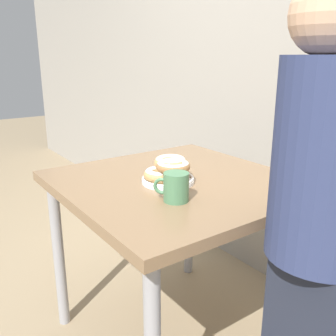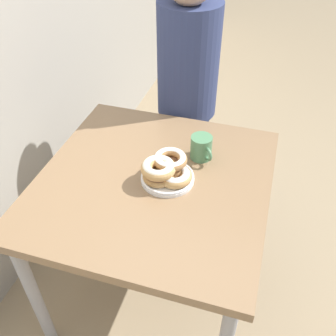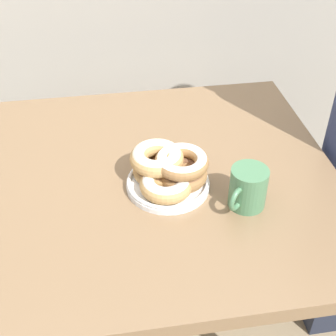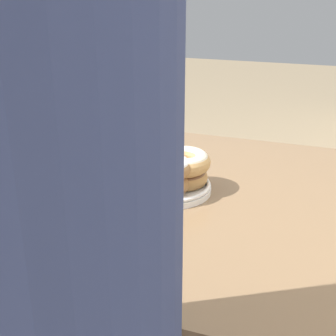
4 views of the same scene
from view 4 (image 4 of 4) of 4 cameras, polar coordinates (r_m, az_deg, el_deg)
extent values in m
cube|color=#846647|center=(1.13, 2.77, -3.95)|extent=(0.91, 0.89, 0.04)
cylinder|color=#99999E|center=(1.76, -5.65, -8.09)|extent=(0.05, 0.05, 0.73)
cylinder|color=white|center=(1.13, 0.00, -2.51)|extent=(0.21, 0.21, 0.01)
torus|color=white|center=(1.12, 0.00, -1.95)|extent=(0.21, 0.21, 0.01)
torus|color=#9E7042|center=(1.08, -0.65, -1.85)|extent=(0.16, 0.16, 0.04)
torus|color=brown|center=(1.08, -0.66, -1.48)|extent=(0.15, 0.15, 0.03)
torus|color=#B2844C|center=(1.13, 1.79, -1.12)|extent=(0.17, 0.17, 0.04)
torus|color=brown|center=(1.12, 1.79, -0.83)|extent=(0.16, 0.16, 0.03)
torus|color=tan|center=(1.13, -1.36, -0.77)|extent=(0.16, 0.16, 0.04)
torus|color=white|center=(1.13, -1.36, -0.42)|extent=(0.15, 0.15, 0.03)
torus|color=#9E7042|center=(1.07, -0.63, 0.11)|extent=(0.18, 0.18, 0.04)
torus|color=white|center=(1.07, -0.63, 0.42)|extent=(0.17, 0.17, 0.03)
torus|color=tan|center=(1.11, 1.82, 0.75)|extent=(0.14, 0.14, 0.04)
torus|color=silver|center=(1.11, 1.82, 1.11)|extent=(0.13, 0.13, 0.03)
cylinder|color=#4C7F56|center=(1.00, -8.39, -3.33)|extent=(0.09, 0.09, 0.10)
cylinder|color=#382114|center=(0.98, -8.54, -0.96)|extent=(0.07, 0.07, 0.00)
torus|color=#4C7F56|center=(1.04, -9.13, -2.25)|extent=(0.05, 0.05, 0.06)
cylinder|color=navy|center=(0.51, -15.35, -9.40)|extent=(0.30, 0.30, 0.55)
camera|label=1|loc=(1.18, -79.47, 4.86)|focal=40.00mm
camera|label=2|loc=(2.16, 2.01, 35.25)|focal=40.00mm
camera|label=3|loc=(1.68, -31.87, 28.78)|focal=50.00mm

